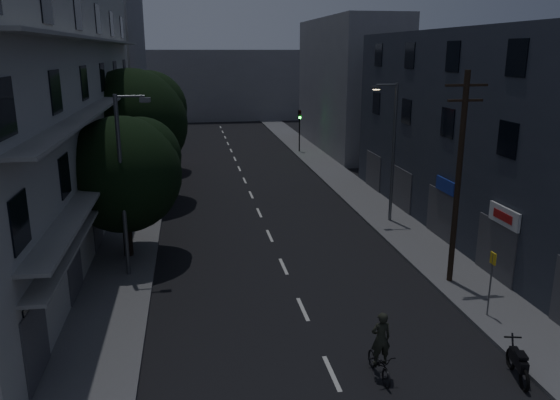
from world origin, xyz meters
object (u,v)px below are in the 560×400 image
object	(u,v)px
utility_pole	(459,175)
bus_stop_sign	(492,272)
motorcycle	(518,364)
cyclist	(380,356)

from	to	relation	value
utility_pole	bus_stop_sign	distance (m)	4.44
motorcycle	cyclist	world-z (taller)	cyclist
utility_pole	cyclist	distance (m)	9.30
motorcycle	bus_stop_sign	bearing A→B (deg)	86.53
utility_pole	bus_stop_sign	world-z (taller)	utility_pole
utility_pole	motorcycle	world-z (taller)	utility_pole
motorcycle	cyclist	size ratio (longest dim) A/B	0.85
utility_pole	bus_stop_sign	xyz separation A→B (m)	(-0.09, -3.30, -2.98)
bus_stop_sign	motorcycle	xyz separation A→B (m)	(-1.13, -3.77, -1.41)
bus_stop_sign	cyclist	bearing A→B (deg)	-150.68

